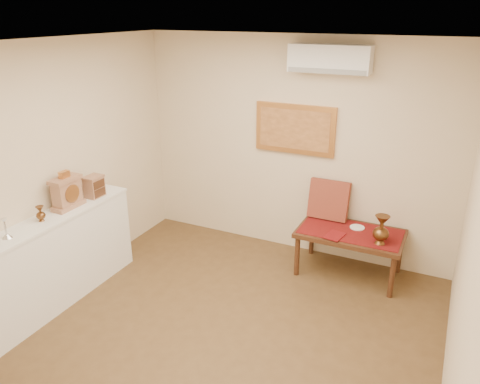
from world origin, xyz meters
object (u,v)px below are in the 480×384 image
Objects in this scene: brass_urn_tall at (382,227)px; display_ledge at (56,260)px; wooden_chest at (94,186)px; mantel_clock at (67,192)px; low_table at (350,237)px.

display_ledge is (-3.03, -1.72, -0.27)m from brass_urn_tall.
brass_urn_tall is 1.65× the size of wooden_chest.
mantel_clock is 3.19m from low_table.
low_table is at bearing 24.94° from wooden_chest.
mantel_clock is at bearing -154.70° from brass_urn_tall.
mantel_clock reaches higher than brass_urn_tall.
mantel_clock reaches higher than wooden_chest.
brass_urn_tall is 3.49m from display_ledge.
wooden_chest is (0.03, 0.37, -0.05)m from mantel_clock.
mantel_clock is at bearing 91.34° from display_ledge.
low_table is (2.67, 1.88, -0.01)m from display_ledge.
display_ledge reaches higher than brass_urn_tall.
wooden_chest is at bearing 87.53° from display_ledge.
mantel_clock is (-3.04, -1.43, 0.39)m from brass_urn_tall.
mantel_clock reaches higher than low_table.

